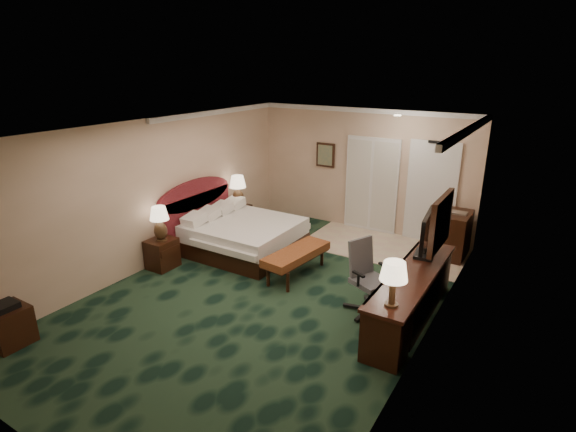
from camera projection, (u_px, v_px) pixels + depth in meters
The scene contains 25 objects.
floor at pixel (268, 295), 7.36m from camera, with size 5.00×7.50×0.00m, color black.
ceiling at pixel (266, 129), 6.48m from camera, with size 5.00×7.50×0.00m, color silver.
wall_back at pixel (362, 170), 9.94m from camera, with size 5.00×0.00×2.70m, color tan.
wall_front at pixel (25, 338), 3.90m from camera, with size 5.00×0.00×2.70m, color tan.
wall_left at pixel (153, 194), 8.16m from camera, with size 0.00×7.50×2.70m, color tan.
wall_right at pixel (431, 251), 5.68m from camera, with size 0.00×7.50×2.70m, color tan.
crown_molding at pixel (266, 133), 6.50m from camera, with size 5.00×7.50×0.10m, color white, non-canonical shape.
tile_patch at pixel (383, 247), 9.25m from camera, with size 3.20×1.70×0.01m, color beige.
headboard at pixel (196, 213), 9.15m from camera, with size 0.12×2.00×1.40m, color #510E0F, non-canonical shape.
entry_door at pixel (431, 194), 9.24m from camera, with size 1.02×0.06×2.18m, color white.
closet_doors at pixel (371, 185), 9.88m from camera, with size 1.20×0.06×2.10m, color beige.
wall_art at pixel (325, 155), 10.27m from camera, with size 0.45×0.06×0.55m, color #506B61.
wall_mirror at pixel (441, 222), 6.12m from camera, with size 0.05×0.95×0.75m, color white.
bed at pixel (245, 237), 8.96m from camera, with size 1.97×1.83×0.63m, color white.
nightstand_near at pixel (162, 254), 8.27m from camera, with size 0.44×0.50×0.55m, color black.
nightstand_far at pixel (237, 219), 10.05m from camera, with size 0.47×0.54×0.59m, color black.
lamp_near at pixel (160, 224), 8.05m from camera, with size 0.34×0.34×0.64m, color #321F13, non-canonical shape.
lamp_far at pixel (238, 191), 9.84m from camera, with size 0.37×0.37×0.69m, color #321F13, non-canonical shape.
bed_bench at pixel (296, 263), 7.97m from camera, with size 0.49×1.42×0.48m, color #672F0F.
side_table at pixel (9, 326), 6.02m from camera, with size 0.49×0.49×0.53m, color black.
desk at pixel (411, 297), 6.52m from camera, with size 0.57×2.66×0.77m, color black.
tv at pixel (426, 235), 6.85m from camera, with size 0.08×0.90×0.70m, color black.
desk_lamp at pixel (393, 284), 5.45m from camera, with size 0.34×0.34×0.60m, color #321F13, non-canonical shape.
desk_chair at pixel (371, 279), 6.68m from camera, with size 0.65×0.61×1.12m, color #42434D, non-canonical shape.
minibar at pixel (455, 235), 8.69m from camera, with size 0.47×0.84×0.88m, color black.
Camera 1 is at (3.70, -5.40, 3.62)m, focal length 28.00 mm.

